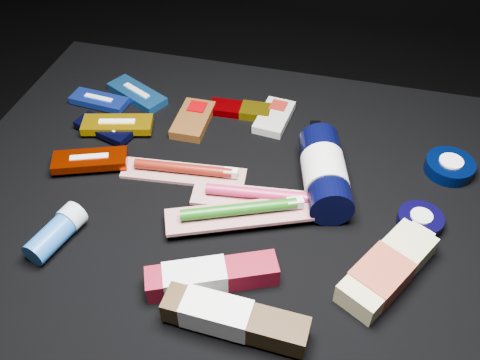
% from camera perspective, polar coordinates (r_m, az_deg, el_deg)
% --- Properties ---
extents(ground, '(3.00, 3.00, 0.00)m').
position_cam_1_polar(ground, '(1.23, -0.82, -14.32)').
color(ground, black).
rests_on(ground, ground).
extents(cloth_table, '(0.98, 0.78, 0.40)m').
position_cam_1_polar(cloth_table, '(1.07, -0.93, -8.72)').
color(cloth_table, black).
rests_on(cloth_table, ground).
extents(luna_bar_0, '(0.14, 0.11, 0.02)m').
position_cam_1_polar(luna_bar_0, '(1.14, -10.93, 9.02)').
color(luna_bar_0, '#1A58A0').
rests_on(luna_bar_0, cloth_table).
extents(luna_bar_1, '(0.12, 0.05, 0.02)m').
position_cam_1_polar(luna_bar_1, '(1.13, -14.79, 8.20)').
color(luna_bar_1, '#1A39BA').
rests_on(luna_bar_1, cloth_table).
extents(luna_bar_2, '(0.12, 0.07, 0.02)m').
position_cam_1_polar(luna_bar_2, '(1.05, -14.28, 5.35)').
color(luna_bar_2, black).
rests_on(luna_bar_2, cloth_table).
extents(luna_bar_3, '(0.14, 0.08, 0.02)m').
position_cam_1_polar(luna_bar_3, '(1.05, -12.94, 5.78)').
color(luna_bar_3, '#BF8D04').
rests_on(luna_bar_3, cloth_table).
extents(luna_bar_4, '(0.14, 0.09, 0.02)m').
position_cam_1_polar(luna_bar_4, '(0.98, -15.71, 2.06)').
color(luna_bar_4, '#7D1500').
rests_on(luna_bar_4, cloth_table).
extents(clif_bar_0, '(0.06, 0.11, 0.02)m').
position_cam_1_polar(clif_bar_0, '(1.05, -4.96, 6.58)').
color(clif_bar_0, '#502D10').
rests_on(clif_bar_0, cloth_table).
extents(clif_bar_1, '(0.07, 0.11, 0.02)m').
position_cam_1_polar(clif_bar_1, '(1.06, 3.74, 6.85)').
color(clif_bar_1, '#9D9C96').
rests_on(clif_bar_1, cloth_table).
extents(power_bar, '(0.14, 0.05, 0.02)m').
position_cam_1_polar(power_bar, '(1.07, 0.85, 7.40)').
color(power_bar, '#7B0003').
rests_on(power_bar, cloth_table).
extents(lotion_bottle, '(0.12, 0.23, 0.07)m').
position_cam_1_polar(lotion_bottle, '(0.91, 9.01, 0.85)').
color(lotion_bottle, black).
rests_on(lotion_bottle, cloth_table).
extents(cream_tin_upper, '(0.08, 0.08, 0.03)m').
position_cam_1_polar(cream_tin_upper, '(1.01, 21.45, 1.35)').
color(cream_tin_upper, black).
rests_on(cream_tin_upper, cloth_table).
extents(cream_tin_lower, '(0.07, 0.07, 0.02)m').
position_cam_1_polar(cream_tin_lower, '(0.90, 18.66, -4.09)').
color(cream_tin_lower, black).
rests_on(cream_tin_lower, cloth_table).
extents(bodywash_bottle, '(0.14, 0.19, 0.04)m').
position_cam_1_polar(bodywash_bottle, '(0.81, 15.34, -9.29)').
color(bodywash_bottle, beige).
rests_on(bodywash_bottle, cloth_table).
extents(deodorant_stick, '(0.06, 0.11, 0.04)m').
position_cam_1_polar(deodorant_stick, '(0.87, -18.97, -5.30)').
color(deodorant_stick, '#1D56A6').
rests_on(deodorant_stick, cloth_table).
extents(toothbrush_pack_0, '(0.22, 0.07, 0.02)m').
position_cam_1_polar(toothbrush_pack_0, '(0.94, -5.87, 0.93)').
color(toothbrush_pack_0, beige).
rests_on(toothbrush_pack_0, cloth_table).
extents(toothbrush_pack_1, '(0.23, 0.08, 0.02)m').
position_cam_1_polar(toothbrush_pack_1, '(0.88, 2.26, -1.79)').
color(toothbrush_pack_1, silver).
rests_on(toothbrush_pack_1, cloth_table).
extents(toothbrush_pack_2, '(0.24, 0.14, 0.03)m').
position_cam_1_polar(toothbrush_pack_2, '(0.85, 0.11, -3.45)').
color(toothbrush_pack_2, beige).
rests_on(toothbrush_pack_2, cloth_table).
extents(toothpaste_carton_red, '(0.19, 0.12, 0.04)m').
position_cam_1_polar(toothpaste_carton_red, '(0.78, -3.63, -10.27)').
color(toothpaste_carton_red, maroon).
rests_on(toothpaste_carton_red, cloth_table).
extents(toothpaste_carton_green, '(0.20, 0.05, 0.04)m').
position_cam_1_polar(toothpaste_carton_green, '(0.73, -1.24, -14.43)').
color(toothpaste_carton_green, '#342310').
rests_on(toothpaste_carton_green, cloth_table).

